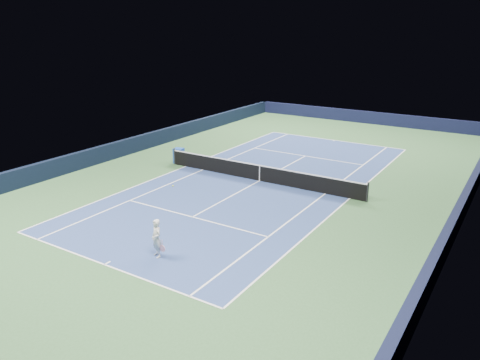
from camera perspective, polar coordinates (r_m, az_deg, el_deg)
The scene contains 19 objects.
ground at distance 27.42m, azimuth 2.40°, elevation -0.11°, with size 40.00×40.00×0.00m, color #315830.
wall_far at distance 45.07m, azimuth 15.20°, elevation 7.39°, with size 22.00×0.35×1.10m, color black.
wall_right at distance 24.11m, azimuth 25.35°, elevation -3.24°, with size 0.35×40.00×1.10m, color black.
wall_left at distance 33.74m, azimuth -13.77°, elevation 3.91°, with size 0.35×40.00×1.10m, color black.
court_surface at distance 27.42m, azimuth 2.40°, elevation -0.10°, with size 10.97×23.77×0.01m, color navy.
baseline_far at distance 37.81m, azimuth 11.45°, elevation 4.78°, with size 10.97×0.08×0.00m, color white.
baseline_near at distance 18.88m, azimuth -16.20°, elevation -9.87°, with size 10.97×0.08×0.00m, color white.
sideline_doubles_right at distance 25.31m, azimuth 13.22°, elevation -2.20°, with size 0.08×23.77×0.00m, color white.
sideline_doubles_left at distance 30.38m, azimuth -6.61°, elevation 1.67°, with size 0.08×23.77×0.00m, color white.
sideline_singles_right at distance 25.75m, azimuth 10.36°, elevation -1.65°, with size 0.08×23.77×0.00m, color white.
sideline_singles_left at distance 29.58m, azimuth -4.53°, elevation 1.27°, with size 0.08×23.77×0.00m, color white.
service_line_far at distance 32.89m, azimuth 7.98°, elevation 2.92°, with size 8.23×0.08×0.00m, color white.
service_line_near at distance 22.45m, azimuth -5.81°, elevation -4.50°, with size 8.23×0.08×0.00m, color white.
center_service_line at distance 27.42m, azimuth 2.40°, elevation -0.09°, with size 0.08×12.80×0.00m, color white.
center_mark_far at distance 37.68m, azimuth 11.37°, elevation 4.73°, with size 0.08×0.30×0.00m, color white.
center_mark_near at distance 18.96m, azimuth -15.86°, elevation -9.70°, with size 0.08×0.30×0.00m, color white.
tennis_net at distance 27.27m, azimuth 2.41°, elevation 0.90°, with size 12.90×0.10×1.07m.
sponsor_cube at distance 31.12m, azimuth -7.47°, elevation 2.97°, with size 0.68×0.64×0.98m.
tennis_player at distance 18.68m, azimuth -10.12°, elevation -7.03°, with size 0.80×1.32×2.71m.
Camera 1 is at (12.87, -22.58, 8.75)m, focal length 35.00 mm.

